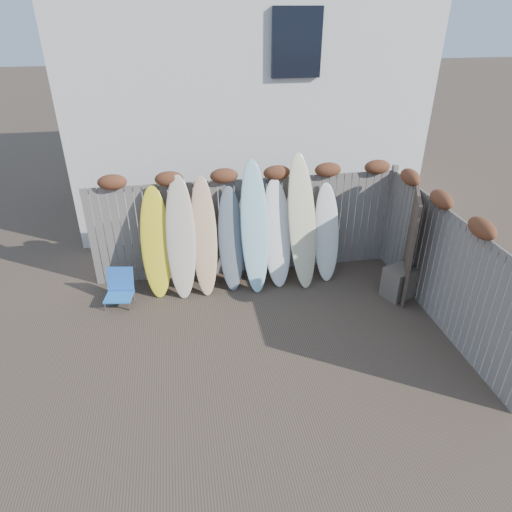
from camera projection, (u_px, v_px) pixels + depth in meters
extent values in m
plane|color=#493A2D|center=(269.00, 344.00, 7.47)|extent=(80.00, 80.00, 0.00)
cube|color=slate|center=(246.00, 227.00, 9.05)|extent=(6.00, 0.10, 2.00)
cube|color=slate|center=(388.00, 214.00, 9.47)|extent=(0.10, 0.10, 2.10)
ellipsoid|color=brown|center=(112.00, 182.00, 8.11)|extent=(0.52, 0.28, 0.28)
ellipsoid|color=brown|center=(169.00, 179.00, 8.26)|extent=(0.52, 0.28, 0.28)
ellipsoid|color=brown|center=(224.00, 176.00, 8.42)|extent=(0.52, 0.28, 0.28)
ellipsoid|color=brown|center=(277.00, 173.00, 8.57)|extent=(0.52, 0.28, 0.28)
ellipsoid|color=brown|center=(328.00, 170.00, 8.72)|extent=(0.52, 0.28, 0.28)
ellipsoid|color=brown|center=(377.00, 167.00, 8.87)|extent=(0.52, 0.28, 0.28)
cube|color=slate|center=(443.00, 270.00, 7.60)|extent=(0.10, 4.40, 2.00)
ellipsoid|color=brown|center=(482.00, 228.00, 6.46)|extent=(0.28, 0.56, 0.28)
ellipsoid|color=brown|center=(442.00, 199.00, 7.41)|extent=(0.28, 0.56, 0.28)
ellipsoid|color=brown|center=(410.00, 177.00, 8.35)|extent=(0.28, 0.56, 0.28)
cube|color=silver|center=(240.00, 87.00, 11.67)|extent=(8.00, 5.00, 6.00)
cube|color=black|center=(297.00, 43.00, 9.02)|extent=(1.00, 0.12, 1.30)
cube|color=blue|center=(119.00, 297.00, 8.36)|extent=(0.54, 0.49, 0.03)
cube|color=blue|center=(120.00, 279.00, 8.44)|extent=(0.50, 0.22, 0.45)
cylinder|color=#A2A2A8|center=(105.00, 307.00, 8.24)|extent=(0.03, 0.03, 0.18)
cylinder|color=#A1A2A7|center=(110.00, 295.00, 8.55)|extent=(0.03, 0.03, 0.18)
cylinder|color=#AAABB2|center=(130.00, 306.00, 8.24)|extent=(0.03, 0.03, 0.18)
cylinder|color=silver|center=(134.00, 295.00, 8.56)|extent=(0.03, 0.03, 0.18)
cube|color=brown|center=(399.00, 282.00, 8.56)|extent=(0.64, 0.59, 0.60)
cube|color=#423328|center=(409.00, 243.00, 8.43)|extent=(0.60, 1.25, 2.01)
ellipsoid|color=yellow|center=(156.00, 243.00, 8.42)|extent=(0.59, 0.75, 2.02)
ellipsoid|color=beige|center=(181.00, 238.00, 8.38)|extent=(0.61, 0.82, 2.22)
ellipsoid|color=#FFCB90|center=(204.00, 237.00, 8.47)|extent=(0.51, 0.79, 2.18)
ellipsoid|color=slate|center=(231.00, 239.00, 8.64)|extent=(0.51, 0.71, 1.94)
ellipsoid|color=#A0DBE7|center=(255.00, 228.00, 8.53)|extent=(0.54, 0.86, 2.42)
ellipsoid|color=white|center=(277.00, 234.00, 8.75)|extent=(0.56, 0.73, 2.03)
ellipsoid|color=beige|center=(302.00, 222.00, 8.66)|extent=(0.61, 0.91, 2.49)
ellipsoid|color=white|center=(326.00, 233.00, 8.95)|extent=(0.53, 0.70, 1.88)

